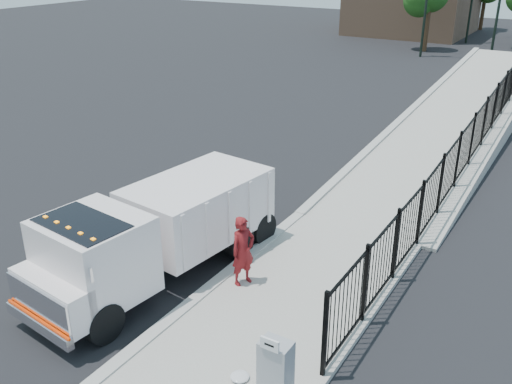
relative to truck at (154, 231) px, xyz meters
The scene contains 10 objects.
ground 2.12m from the truck, 30.18° to the left, with size 120.00×120.00×0.00m, color black.
sidewalk 3.77m from the truck, 19.00° to the right, with size 3.55×12.00×0.12m, color #9E998E.
curb 2.22m from the truck, 38.77° to the right, with size 0.30×12.00×0.16m, color #ADAAA3.
ramp 17.26m from the truck, 78.03° to the left, with size 3.95×24.00×1.70m, color #9E998E.
iron_fence 13.78m from the truck, 68.75° to the left, with size 0.10×28.00×1.80m, color black.
truck is the anchor object (origin of this frame).
worker 2.17m from the truck, 20.84° to the left, with size 0.63×0.41×1.72m, color maroon.
utility_cabinet 5.07m from the truck, 25.66° to the right, with size 0.55×0.40×1.25m, color gray.
arrow_sign 5.14m from the truck, 27.87° to the right, with size 0.35×0.04×0.22m, color white.
debris 4.40m from the truck, 28.98° to the right, with size 0.37×0.37×0.09m, color silver.
Camera 1 is at (6.86, -9.90, 7.57)m, focal length 40.00 mm.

